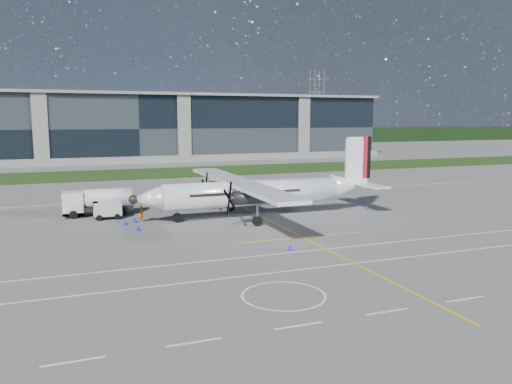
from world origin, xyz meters
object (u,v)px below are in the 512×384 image
Objects in this scene: safety_cone_nose_stbd at (135,220)px; safety_cone_portwing at (290,247)px; pylon_east at (317,106)px; safety_cone_stbdwing at (203,196)px; baggage_tug at (108,210)px; turboprop_aircraft at (261,178)px; ground_crew_person at (142,212)px; fuel_tanker_truck at (93,203)px; safety_cone_fwd at (126,222)px; safety_cone_tail at (367,208)px; safety_cone_nose_port at (138,228)px.

safety_cone_portwing is at bearing -56.45° from safety_cone_nose_stbd.
safety_cone_nose_stbd is at bearing -123.01° from pylon_east.
baggage_tug is at bearing -142.57° from safety_cone_stbdwing.
turboprop_aircraft reaches higher than ground_crew_person.
turboprop_aircraft is at bearing -119.26° from pylon_east.
fuel_tanker_truck is 6.15m from safety_cone_nose_stbd.
ground_crew_person is 14.92m from safety_cone_stbdwing.
safety_cone_fwd is at bearing -130.19° from safety_cone_stbdwing.
safety_cone_tail is 1.00× the size of safety_cone_nose_stbd.
baggage_tug is 5.63× the size of safety_cone_stbdwing.
turboprop_aircraft is 52.34× the size of safety_cone_stbdwing.
safety_cone_tail is (23.53, -2.16, -0.71)m from ground_crew_person.
safety_cone_portwing is (-0.11, -26.24, 0.00)m from safety_cone_stbdwing.
fuel_tanker_truck is 6.44m from ground_crew_person.
safety_cone_tail is at bearing 3.82° from safety_cone_nose_port.
safety_cone_tail is (12.01, -0.67, -3.68)m from turboprop_aircraft.
pylon_east is 181.06m from safety_cone_portwing.
baggage_tug is 5.63× the size of safety_cone_portwing.
safety_cone_stbdwing is (13.22, 6.97, -1.09)m from fuel_tanker_truck.
ground_crew_person is at bearing 172.63° from turboprop_aircraft.
safety_cone_tail is 24.40m from safety_cone_nose_port.
ground_crew_person reaches higher than safety_cone_nose_port.
safety_cone_portwing is 1.00× the size of safety_cone_fwd.
pylon_east is at bearing 56.99° from safety_cone_nose_stbd.
safety_cone_fwd is 1.00× the size of safety_cone_nose_port.
baggage_tug is at bearing 169.56° from safety_cone_tail.
fuel_tanker_truck is 14.98m from safety_cone_stbdwing.
safety_cone_nose_port is at bearing -76.40° from safety_cone_fwd.
pylon_east is at bearing 60.74° from turboprop_aircraft.
turboprop_aircraft reaches higher than safety_cone_fwd.
fuel_tanker_truck is 23.33m from safety_cone_portwing.
fuel_tanker_truck is 2.55× the size of baggage_tug.
turboprop_aircraft is 12.77m from safety_cone_nose_stbd.
pylon_east is 174.62m from safety_cone_fwd.
turboprop_aircraft is 14.06m from safety_cone_stbdwing.
turboprop_aircraft is at bearing 78.60° from safety_cone_portwing.
safety_cone_nose_port is (-94.40, -148.76, -14.75)m from pylon_east.
ground_crew_person is at bearing -127.30° from safety_cone_stbdwing.
safety_cone_portwing is 17.25m from safety_cone_fwd.
safety_cone_nose_stbd is at bearing -53.90° from fuel_tanker_truck.
safety_cone_tail is 20.16m from safety_cone_stbdwing.
pylon_east is 4.19× the size of fuel_tanker_truck.
safety_cone_nose_stbd is 1.00× the size of safety_cone_nose_port.
baggage_tug is 5.63× the size of safety_cone_nose_port.
safety_cone_stbdwing is at bearing 49.81° from safety_cone_fwd.
safety_cone_nose_port is at bearing -72.18° from baggage_tug.
safety_cone_portwing and safety_cone_fwd have the same top height.
baggage_tug is 15.05m from safety_cone_stbdwing.
pylon_east is 60.00× the size of safety_cone_portwing.
baggage_tug is 5.63× the size of safety_cone_tail.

